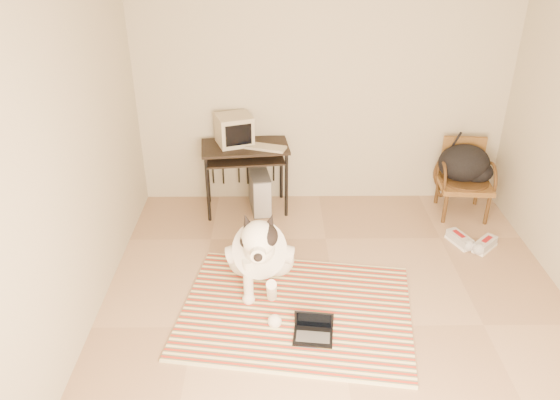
{
  "coord_description": "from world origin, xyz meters",
  "views": [
    {
      "loc": [
        -0.51,
        -3.39,
        2.99
      ],
      "look_at": [
        -0.47,
        0.52,
        0.88
      ],
      "focal_mm": 35.0,
      "sensor_mm": 36.0,
      "label": 1
    }
  ],
  "objects_px": {
    "computer_desk": "(245,155)",
    "pc_tower": "(260,191)",
    "dog": "(261,252)",
    "backpack": "(466,165)",
    "rattan_chair": "(464,178)",
    "laptop": "(313,330)",
    "crt_monitor": "(234,130)"
  },
  "relations": [
    {
      "from": "computer_desk",
      "to": "pc_tower",
      "type": "distance_m",
      "value": 0.46
    },
    {
      "from": "dog",
      "to": "pc_tower",
      "type": "xyz_separation_m",
      "value": [
        -0.04,
        1.42,
        -0.14
      ]
    },
    {
      "from": "pc_tower",
      "to": "backpack",
      "type": "bearing_deg",
      "value": -1.17
    },
    {
      "from": "pc_tower",
      "to": "rattan_chair",
      "type": "distance_m",
      "value": 2.22
    },
    {
      "from": "laptop",
      "to": "computer_desk",
      "type": "height_order",
      "value": "computer_desk"
    },
    {
      "from": "computer_desk",
      "to": "crt_monitor",
      "type": "xyz_separation_m",
      "value": [
        -0.11,
        0.06,
        0.26
      ]
    },
    {
      "from": "dog",
      "to": "pc_tower",
      "type": "height_order",
      "value": "dog"
    },
    {
      "from": "computer_desk",
      "to": "backpack",
      "type": "xyz_separation_m",
      "value": [
        2.37,
        -0.05,
        -0.1
      ]
    },
    {
      "from": "crt_monitor",
      "to": "pc_tower",
      "type": "relative_size",
      "value": 0.9
    },
    {
      "from": "computer_desk",
      "to": "crt_monitor",
      "type": "bearing_deg",
      "value": 149.57
    },
    {
      "from": "crt_monitor",
      "to": "rattan_chair",
      "type": "xyz_separation_m",
      "value": [
        2.47,
        -0.13,
        -0.51
      ]
    },
    {
      "from": "dog",
      "to": "laptop",
      "type": "bearing_deg",
      "value": -57.43
    },
    {
      "from": "laptop",
      "to": "computer_desk",
      "type": "distance_m",
      "value": 2.24
    },
    {
      "from": "laptop",
      "to": "crt_monitor",
      "type": "relative_size",
      "value": 0.75
    },
    {
      "from": "laptop",
      "to": "crt_monitor",
      "type": "distance_m",
      "value": 2.42
    },
    {
      "from": "rattan_chair",
      "to": "crt_monitor",
      "type": "bearing_deg",
      "value": 176.97
    },
    {
      "from": "dog",
      "to": "rattan_chair",
      "type": "xyz_separation_m",
      "value": [
        2.17,
        1.35,
        0.04
      ]
    },
    {
      "from": "dog",
      "to": "pc_tower",
      "type": "bearing_deg",
      "value": 91.65
    },
    {
      "from": "pc_tower",
      "to": "rattan_chair",
      "type": "relative_size",
      "value": 0.61
    },
    {
      "from": "laptop",
      "to": "computer_desk",
      "type": "xyz_separation_m",
      "value": [
        -0.61,
        2.08,
        0.58
      ]
    },
    {
      "from": "dog",
      "to": "rattan_chair",
      "type": "bearing_deg",
      "value": 31.92
    },
    {
      "from": "rattan_chair",
      "to": "backpack",
      "type": "bearing_deg",
      "value": 70.57
    },
    {
      "from": "dog",
      "to": "crt_monitor",
      "type": "height_order",
      "value": "crt_monitor"
    },
    {
      "from": "dog",
      "to": "pc_tower",
      "type": "distance_m",
      "value": 1.43
    },
    {
      "from": "rattan_chair",
      "to": "laptop",
      "type": "bearing_deg",
      "value": -130.96
    },
    {
      "from": "computer_desk",
      "to": "rattan_chair",
      "type": "xyz_separation_m",
      "value": [
        2.36,
        -0.07,
        -0.25
      ]
    },
    {
      "from": "dog",
      "to": "backpack",
      "type": "bearing_deg",
      "value": 32.21
    },
    {
      "from": "laptop",
      "to": "rattan_chair",
      "type": "height_order",
      "value": "rattan_chair"
    },
    {
      "from": "laptop",
      "to": "pc_tower",
      "type": "height_order",
      "value": "pc_tower"
    },
    {
      "from": "laptop",
      "to": "pc_tower",
      "type": "xyz_separation_m",
      "value": [
        -0.46,
        2.08,
        0.14
      ]
    },
    {
      "from": "dog",
      "to": "laptop",
      "type": "distance_m",
      "value": 0.84
    },
    {
      "from": "pc_tower",
      "to": "rattan_chair",
      "type": "height_order",
      "value": "rattan_chair"
    }
  ]
}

